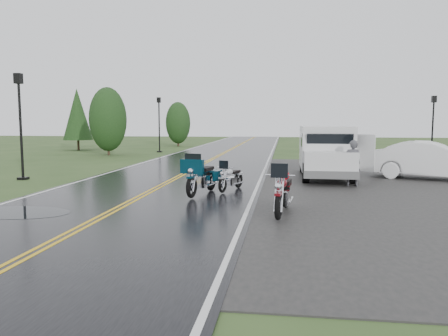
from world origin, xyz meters
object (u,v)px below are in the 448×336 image
object	(u,v)px
sedan_white	(431,161)
lamp_post_far_right	(432,130)
motorcycle_teal	(191,178)
lamp_post_near_left	(21,126)
lamp_post_far_left	(159,125)
person_at_van	(352,164)
motorcycle_red	(279,195)
van_white	(306,155)
motorcycle_silver	(223,179)

from	to	relation	value
sedan_white	lamp_post_far_right	world-z (taller)	lamp_post_far_right
motorcycle_teal	lamp_post_far_right	size ratio (longest dim) A/B	0.60
sedan_white	lamp_post_near_left	bearing A→B (deg)	119.73
lamp_post_far_left	lamp_post_far_right	distance (m)	20.64
person_at_van	lamp_post_far_right	world-z (taller)	lamp_post_far_right
sedan_white	lamp_post_far_left	size ratio (longest dim) A/B	1.10
motorcycle_red	motorcycle_teal	size ratio (longest dim) A/B	0.97
sedan_white	lamp_post_far_left	xyz separation A→B (m)	(-16.79, 15.13, 1.47)
van_white	motorcycle_red	bearing A→B (deg)	-97.66
motorcycle_teal	lamp_post_far_right	bearing A→B (deg)	60.43
van_white	person_at_van	world-z (taller)	van_white
lamp_post_near_left	lamp_post_far_right	size ratio (longest dim) A/B	1.14
van_white	sedan_white	distance (m)	5.86
motorcycle_teal	person_at_van	world-z (taller)	person_at_van
motorcycle_red	person_at_van	distance (m)	7.17
motorcycle_teal	van_white	size ratio (longest dim) A/B	0.41
person_at_van	lamp_post_far_right	bearing A→B (deg)	-126.05
van_white	sedan_white	size ratio (longest dim) A/B	1.21
person_at_van	lamp_post_near_left	bearing A→B (deg)	-5.35
motorcycle_red	motorcycle_teal	distance (m)	4.03
van_white	sedan_white	bearing A→B (deg)	19.95
sedan_white	lamp_post_far_left	distance (m)	22.65
van_white	person_at_van	xyz separation A→B (m)	(1.76, -0.66, -0.30)
van_white	lamp_post_far_right	xyz separation A→B (m)	(7.89, 9.40, 0.86)
motorcycle_silver	lamp_post_far_right	distance (m)	16.76
person_at_van	lamp_post_far_left	xyz separation A→B (m)	(-13.03, 17.74, 1.39)
motorcycle_red	van_white	world-z (taller)	van_white
lamp_post_near_left	person_at_van	bearing A→B (deg)	-0.64
lamp_post_far_left	lamp_post_far_right	bearing A→B (deg)	-21.84
lamp_post_near_left	lamp_post_far_left	bearing A→B (deg)	86.31
lamp_post_far_left	person_at_van	bearing A→B (deg)	-53.70
person_at_van	lamp_post_far_left	world-z (taller)	lamp_post_far_left
van_white	lamp_post_near_left	distance (m)	12.47
motorcycle_silver	lamp_post_far_left	distance (m)	21.95
motorcycle_red	sedan_white	world-z (taller)	sedan_white
motorcycle_red	motorcycle_silver	bearing A→B (deg)	123.09
lamp_post_far_right	motorcycle_silver	bearing A→B (deg)	-130.98
sedan_white	lamp_post_near_left	xyz separation A→B (m)	(-17.92, -2.45, 1.52)
person_at_van	lamp_post_far_left	bearing A→B (deg)	-58.41
van_white	lamp_post_far_left	distance (m)	20.50
motorcycle_teal	person_at_van	size ratio (longest dim) A/B	1.37
motorcycle_red	lamp_post_far_right	distance (m)	18.95
lamp_post_near_left	lamp_post_far_left	xyz separation A→B (m)	(1.13, 17.58, -0.05)
motorcycle_teal	motorcycle_silver	size ratio (longest dim) A/B	1.31
lamp_post_near_left	motorcycle_silver	bearing A→B (deg)	-16.10
motorcycle_silver	lamp_post_near_left	distance (m)	9.89
motorcycle_silver	van_white	size ratio (longest dim) A/B	0.31
motorcycle_silver	van_white	xyz separation A→B (m)	(3.06, 3.20, 0.64)
motorcycle_silver	sedan_white	bearing A→B (deg)	48.93
lamp_post_far_left	lamp_post_near_left	bearing A→B (deg)	-93.69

